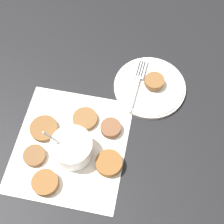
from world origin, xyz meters
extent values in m
plane|color=black|center=(0.00, 0.00, 0.00)|extent=(4.00, 4.00, 0.00)
cube|color=white|center=(0.02, -0.02, 0.00)|extent=(0.35, 0.33, 0.00)
cylinder|color=white|center=(0.00, -0.03, 0.03)|extent=(0.11, 0.11, 0.06)
cylinder|color=gold|center=(0.00, -0.03, 0.02)|extent=(0.09, 0.09, 0.03)
cone|color=white|center=(0.05, -0.03, 0.05)|extent=(0.02, 0.02, 0.02)
cylinder|color=silver|center=(0.00, 0.00, 0.07)|extent=(0.01, 0.06, 0.10)
cylinder|color=brown|center=(-0.03, -0.13, 0.01)|extent=(0.07, 0.07, 0.02)
cylinder|color=brown|center=(0.07, -0.12, 0.01)|extent=(0.06, 0.06, 0.02)
cylinder|color=brown|center=(-0.09, 0.03, 0.01)|extent=(0.07, 0.07, 0.02)
cylinder|color=brown|center=(0.06, 0.06, 0.01)|extent=(0.08, 0.08, 0.01)
cylinder|color=brown|center=(0.10, -0.05, 0.01)|extent=(0.07, 0.07, 0.01)
cylinder|color=brown|center=(-0.02, 0.07, 0.01)|extent=(0.06, 0.06, 0.01)
cylinder|color=white|center=(0.22, -0.22, 0.01)|extent=(0.21, 0.21, 0.01)
torus|color=white|center=(0.22, -0.22, 0.01)|extent=(0.20, 0.20, 0.01)
cylinder|color=brown|center=(0.23, -0.24, 0.03)|extent=(0.06, 0.06, 0.02)
cube|color=silver|center=(0.18, -0.18, 0.02)|extent=(0.11, 0.03, 0.00)
cube|color=silver|center=(0.27, -0.20, 0.02)|extent=(0.07, 0.04, 0.00)
cube|color=black|center=(0.27, -0.20, 0.02)|extent=(0.05, 0.01, 0.00)
cube|color=black|center=(0.27, -0.20, 0.02)|extent=(0.05, 0.01, 0.00)
cube|color=black|center=(0.27, -0.19, 0.02)|extent=(0.05, 0.01, 0.00)
camera|label=1|loc=(-0.28, -0.16, 0.78)|focal=50.00mm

